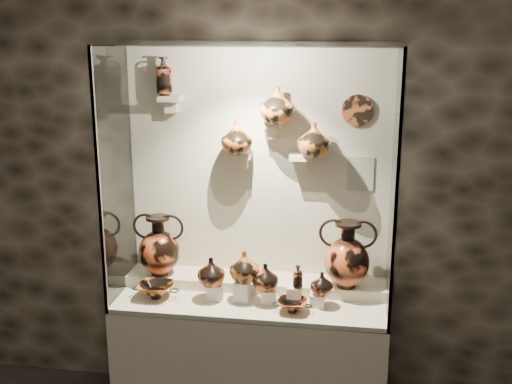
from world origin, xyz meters
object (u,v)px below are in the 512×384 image
(amphora_right, at_px, (347,254))
(kylix_right, at_px, (293,305))
(jug_b, at_px, (245,267))
(ovoid_vase_a, at_px, (237,137))
(jug_e, at_px, (322,283))
(ovoid_vase_b, at_px, (277,105))
(amphora_left, at_px, (159,245))
(lekythos_tall, at_px, (164,74))
(jug_c, at_px, (265,277))
(lekythos_small, at_px, (298,275))
(ovoid_vase_c, at_px, (314,139))
(jug_a, at_px, (211,272))
(kylix_left, at_px, (156,289))

(amphora_right, xyz_separation_m, kylix_right, (-0.31, -0.27, -0.24))
(jug_b, height_order, ovoid_vase_a, ovoid_vase_a)
(jug_b, distance_m, jug_e, 0.48)
(amphora_right, bearing_deg, jug_e, -146.20)
(kylix_right, bearing_deg, ovoid_vase_b, 105.72)
(amphora_right, xyz_separation_m, ovoid_vase_a, (-0.71, 0.07, 0.71))
(amphora_right, bearing_deg, amphora_left, 163.47)
(lekythos_tall, relative_size, ovoid_vase_a, 1.30)
(jug_e, bearing_deg, lekythos_tall, 169.24)
(amphora_left, distance_m, jug_b, 0.62)
(kylix_right, height_order, lekythos_tall, lekythos_tall)
(jug_b, relative_size, jug_e, 1.36)
(jug_c, xyz_separation_m, lekythos_tall, (-0.69, 0.30, 1.20))
(jug_c, relative_size, kylix_right, 0.74)
(lekythos_small, xyz_separation_m, ovoid_vase_a, (-0.42, 0.26, 0.79))
(ovoid_vase_a, relative_size, ovoid_vase_b, 0.93)
(lekythos_tall, height_order, ovoid_vase_c, lekythos_tall)
(jug_a, bearing_deg, ovoid_vase_c, 34.81)
(lekythos_tall, bearing_deg, amphora_right, -0.78)
(jug_c, relative_size, jug_e, 1.19)
(jug_b, bearing_deg, ovoid_vase_b, 65.65)
(jug_e, xyz_separation_m, kylix_right, (-0.17, -0.10, -0.11))
(lekythos_small, relative_size, kylix_left, 0.56)
(ovoid_vase_c, bearing_deg, jug_a, -151.64)
(jug_b, bearing_deg, lekythos_small, 8.43)
(kylix_left, distance_m, kylix_right, 0.88)
(jug_b, xyz_separation_m, jug_e, (0.48, -0.01, -0.08))
(amphora_left, xyz_separation_m, jug_c, (0.73, -0.19, -0.10))
(kylix_left, height_order, ovoid_vase_b, ovoid_vase_b)
(ovoid_vase_a, bearing_deg, kylix_left, -150.71)
(kylix_left, bearing_deg, jug_e, 14.32)
(jug_a, xyz_separation_m, lekythos_tall, (-0.35, 0.30, 1.18))
(amphora_left, distance_m, lekythos_tall, 1.11)
(lekythos_tall, height_order, ovoid_vase_a, lekythos_tall)
(ovoid_vase_c, bearing_deg, lekythos_small, -98.11)
(kylix_right, bearing_deg, jug_b, 153.14)
(jug_a, height_order, lekythos_small, lekythos_small)
(amphora_right, relative_size, ovoid_vase_c, 2.06)
(jug_c, distance_m, ovoid_vase_b, 1.05)
(jug_b, bearing_deg, jug_e, 10.84)
(amphora_left, distance_m, amphora_right, 1.22)
(ovoid_vase_b, bearing_deg, lekythos_tall, -159.82)
(jug_c, xyz_separation_m, ovoid_vase_a, (-0.22, 0.26, 0.82))
(ovoid_vase_b, bearing_deg, ovoid_vase_c, 26.16)
(jug_a, relative_size, kylix_left, 0.63)
(kylix_right, bearing_deg, ovoid_vase_c, 69.43)
(jug_b, xyz_separation_m, ovoid_vase_b, (0.17, 0.23, 0.97))
(jug_c, bearing_deg, ovoid_vase_b, 57.19)
(jug_e, bearing_deg, amphora_right, 54.84)
(amphora_left, xyz_separation_m, ovoid_vase_b, (0.76, 0.05, 0.93))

